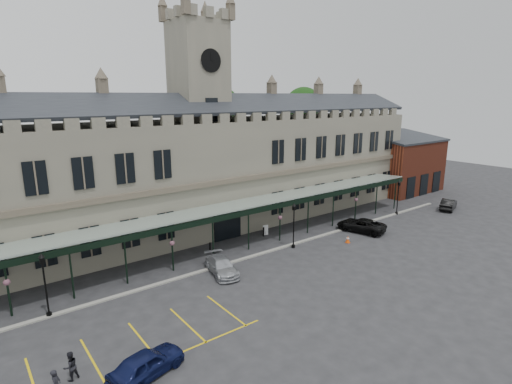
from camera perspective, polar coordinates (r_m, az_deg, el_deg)
ground at (r=34.29m, az=6.21°, el=-11.70°), size 140.00×140.00×0.00m
station_building at (r=44.63m, az=-7.74°, el=2.96°), size 60.00×10.36×17.30m
clock_tower at (r=43.99m, az=-8.07°, el=11.51°), size 5.60×5.60×24.80m
canopy at (r=38.73m, az=-1.32°, el=-4.77°), size 50.00×4.10×4.30m
brick_annex at (r=66.64m, az=20.08°, el=3.74°), size 12.40×8.36×9.23m
kerb at (r=38.07m, az=0.46°, el=-8.86°), size 60.00×0.40×0.12m
parking_markings at (r=26.52m, az=-15.39°, el=-20.35°), size 16.00×6.00×0.01m
tree_behind_mid at (r=55.82m, az=-5.40°, el=11.69°), size 6.00×6.00×16.00m
tree_behind_right at (r=65.71m, az=6.78°, el=11.93°), size 6.00×6.00×16.00m
lamp_post_left at (r=30.49m, az=-27.97°, el=-11.01°), size 0.44×0.44×4.61m
lamp_post_mid at (r=39.05m, az=5.42°, el=-4.22°), size 0.43×0.43×4.55m
lamp_post_right at (r=52.91m, az=19.65°, el=-0.30°), size 0.42×0.42×4.43m
traffic_cone at (r=42.00m, az=12.98°, el=-6.61°), size 0.45×0.45×0.71m
sign_board at (r=43.07m, az=1.35°, el=-5.47°), size 0.64×0.16×1.11m
bollard_left at (r=38.87m, az=-6.58°, el=-7.83°), size 0.17×0.17×0.93m
bollard_right at (r=42.73m, az=1.09°, el=-5.70°), size 0.17×0.17×0.98m
car_left_a at (r=23.83m, az=-15.36°, el=-22.55°), size 4.58×2.73×1.46m
car_taxi at (r=34.24m, az=-4.94°, el=-10.48°), size 2.82×4.89×1.33m
car_van at (r=45.57m, az=14.77°, el=-4.60°), size 3.85×5.76×1.47m
car_right_b at (r=58.28m, az=25.79°, el=-1.57°), size 4.69×2.90×1.46m
person_b at (r=24.79m, az=-24.99°, el=-21.63°), size 0.93×0.81×1.61m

